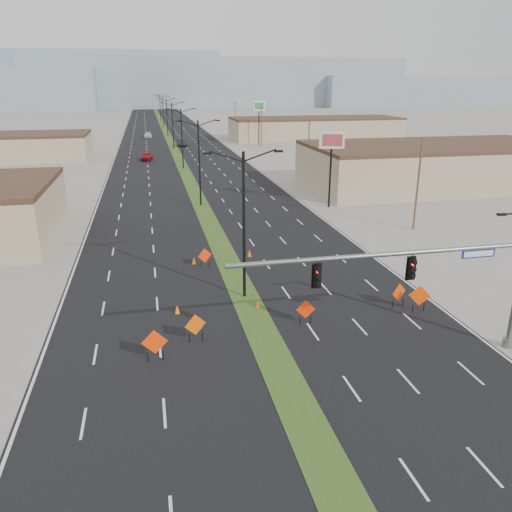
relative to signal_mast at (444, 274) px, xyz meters
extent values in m
plane|color=gray|center=(-8.56, -2.00, -4.79)|extent=(600.00, 600.00, 0.00)
cube|color=black|center=(-8.56, 98.00, -4.79)|extent=(25.00, 400.00, 0.02)
cube|color=#304F1C|center=(-8.56, 98.00, -4.79)|extent=(2.00, 400.00, 0.04)
cube|color=tan|center=(-40.56, 83.00, -2.54)|extent=(30.00, 14.00, 4.50)
cube|color=tan|center=(25.44, 43.00, -2.04)|extent=(36.00, 18.00, 5.50)
cube|color=tan|center=(29.44, 108.00, -2.29)|extent=(44.00, 16.00, 5.00)
cube|color=gray|center=(31.44, 298.00, 9.21)|extent=(220.00, 50.00, 28.00)
cube|color=gray|center=(171.44, 288.00, 4.21)|extent=(160.00, 50.00, 18.00)
cube|color=gray|center=(-38.56, 318.00, 11.21)|extent=(140.00, 50.00, 32.00)
cylinder|color=slate|center=(4.64, 0.00, -4.54)|extent=(0.60, 0.60, 0.50)
cylinder|color=slate|center=(-3.36, 0.00, 1.31)|extent=(16.00, 0.24, 0.24)
cube|color=navy|center=(1.84, -0.02, 0.99)|extent=(1.90, 0.04, 0.45)
cube|color=black|center=(-6.86, 0.00, 0.43)|extent=(0.50, 0.28, 1.30)
sphere|color=#FF0C05|center=(-6.86, -0.16, 0.78)|extent=(0.22, 0.22, 0.22)
cube|color=black|center=(-1.86, 0.00, 0.43)|extent=(0.50, 0.28, 1.30)
sphere|color=#FF0C05|center=(-1.86, -0.16, 0.78)|extent=(0.22, 0.22, 0.22)
cylinder|color=black|center=(-8.56, 10.00, 0.21)|extent=(0.20, 0.20, 10.00)
cube|color=black|center=(-10.86, 10.00, 5.16)|extent=(0.55, 0.24, 0.14)
cube|color=black|center=(-6.26, 10.00, 5.16)|extent=(0.55, 0.24, 0.14)
cylinder|color=black|center=(-8.56, 38.00, 0.21)|extent=(0.20, 0.20, 10.00)
cube|color=black|center=(-10.86, 38.00, 5.16)|extent=(0.55, 0.24, 0.14)
cube|color=black|center=(-6.26, 38.00, 5.16)|extent=(0.55, 0.24, 0.14)
cylinder|color=black|center=(-8.56, 66.00, 0.21)|extent=(0.20, 0.20, 10.00)
cube|color=black|center=(-10.86, 66.00, 5.16)|extent=(0.55, 0.24, 0.14)
cube|color=black|center=(-6.26, 66.00, 5.16)|extent=(0.55, 0.24, 0.14)
cylinder|color=black|center=(-8.56, 94.00, 0.21)|extent=(0.20, 0.20, 10.00)
cube|color=black|center=(-10.86, 94.00, 5.16)|extent=(0.55, 0.24, 0.14)
cube|color=black|center=(-6.26, 94.00, 5.16)|extent=(0.55, 0.24, 0.14)
cylinder|color=black|center=(-8.56, 122.00, 0.21)|extent=(0.20, 0.20, 10.00)
cube|color=black|center=(-10.86, 122.00, 5.16)|extent=(0.55, 0.24, 0.14)
cube|color=black|center=(-6.26, 122.00, 5.16)|extent=(0.55, 0.24, 0.14)
cylinder|color=black|center=(-8.56, 150.00, 0.21)|extent=(0.20, 0.20, 10.00)
cube|color=black|center=(-10.86, 150.00, 5.16)|extent=(0.55, 0.24, 0.14)
cube|color=black|center=(-6.26, 150.00, 5.16)|extent=(0.55, 0.24, 0.14)
cylinder|color=black|center=(-8.56, 178.00, 0.21)|extent=(0.20, 0.20, 10.00)
cube|color=black|center=(-10.86, 178.00, 5.16)|extent=(0.55, 0.24, 0.14)
cube|color=black|center=(-6.26, 178.00, 5.16)|extent=(0.55, 0.24, 0.14)
cylinder|color=#4C3823|center=(11.44, 23.00, -0.29)|extent=(0.20, 0.20, 9.00)
cube|color=#4C3823|center=(11.44, 23.00, 3.81)|extent=(1.60, 0.10, 0.10)
cylinder|color=#4C3823|center=(11.44, 58.00, -0.29)|extent=(0.20, 0.20, 9.00)
cube|color=#4C3823|center=(11.44, 58.00, 3.81)|extent=(1.60, 0.10, 0.10)
cylinder|color=#4C3823|center=(11.44, 93.00, -0.29)|extent=(0.20, 0.20, 9.00)
cube|color=#4C3823|center=(11.44, 93.00, 3.81)|extent=(1.60, 0.10, 0.10)
cylinder|color=#4C3823|center=(11.44, 128.00, -0.29)|extent=(0.20, 0.20, 9.00)
cube|color=#4C3823|center=(11.44, 128.00, 3.81)|extent=(1.60, 0.10, 0.10)
imported|color=maroon|center=(-14.63, 77.23, -4.03)|extent=(2.38, 4.69, 1.53)
imported|color=black|center=(-6.46, 98.67, -4.00)|extent=(2.08, 4.92, 1.58)
imported|color=silver|center=(-13.99, 119.02, -4.10)|extent=(2.00, 4.78, 1.38)
cube|color=#F13805|center=(-14.82, 2.63, -3.64)|extent=(1.38, 0.05, 1.38)
cylinder|color=black|center=(-15.22, 2.63, -4.50)|extent=(0.05, 0.05, 0.57)
cylinder|color=black|center=(-14.42, 2.63, -4.50)|extent=(0.05, 0.05, 0.57)
cube|color=#E25304|center=(-12.50, 4.32, -3.72)|extent=(1.24, 0.43, 1.29)
cylinder|color=black|center=(-12.87, 4.32, -4.52)|extent=(0.05, 0.05, 0.53)
cylinder|color=black|center=(-12.12, 4.32, -4.52)|extent=(0.05, 0.05, 0.53)
cube|color=#EF2E05|center=(-10.56, 16.42, -3.80)|extent=(1.13, 0.47, 1.19)
cylinder|color=black|center=(-10.90, 16.42, -4.54)|extent=(0.05, 0.05, 0.50)
cylinder|color=black|center=(-10.21, 16.42, -4.54)|extent=(0.05, 0.05, 0.50)
cube|color=red|center=(-5.68, 5.11, -3.81)|extent=(1.18, 0.12, 1.18)
cylinder|color=black|center=(-6.02, 5.11, -4.55)|extent=(0.05, 0.05, 0.49)
cylinder|color=black|center=(-5.34, 5.11, -4.55)|extent=(0.05, 0.05, 0.49)
cube|color=#F24105|center=(2.03, 5.22, -3.65)|extent=(1.27, 0.57, 1.37)
cylinder|color=black|center=(1.63, 5.22, -4.51)|extent=(0.05, 0.05, 0.57)
cylinder|color=black|center=(2.42, 5.22, -4.51)|extent=(0.05, 0.05, 0.57)
cube|color=#D83804|center=(1.10, 6.21, -3.75)|extent=(1.16, 0.55, 1.25)
cylinder|color=black|center=(0.74, 6.21, -4.53)|extent=(0.05, 0.05, 0.52)
cylinder|color=black|center=(1.47, 6.21, -4.53)|extent=(0.05, 0.05, 0.52)
cone|color=orange|center=(-13.31, 8.26, -4.50)|extent=(0.42, 0.42, 0.58)
cone|color=#F35005|center=(-8.05, 7.98, -4.52)|extent=(0.40, 0.40, 0.55)
cone|color=#EB5804|center=(-6.55, 18.22, -4.48)|extent=(0.47, 0.47, 0.63)
cone|color=orange|center=(-11.36, 17.36, -4.49)|extent=(0.37, 0.37, 0.60)
cylinder|color=black|center=(6.33, 33.87, -1.14)|extent=(0.24, 0.24, 7.30)
cube|color=white|center=(6.33, 33.87, 3.09)|extent=(2.87, 1.13, 1.92)
cube|color=#AA383E|center=(6.33, 33.67, 3.09)|extent=(2.23, 0.69, 1.35)
cylinder|color=black|center=(11.80, 97.31, -0.63)|extent=(0.24, 0.24, 8.31)
cube|color=white|center=(11.80, 97.31, 4.18)|extent=(3.15, 1.61, 2.19)
cube|color=#2D7244|center=(11.80, 97.11, 4.18)|extent=(2.43, 1.08, 1.53)
camera|label=1|loc=(-14.50, -21.35, 9.32)|focal=35.00mm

